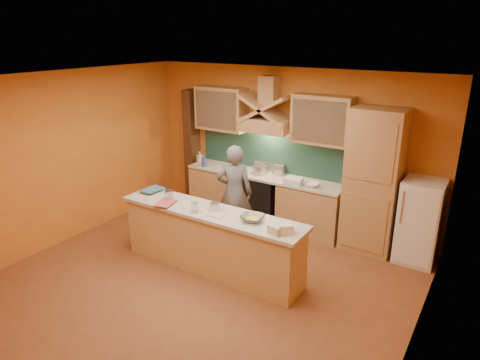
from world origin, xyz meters
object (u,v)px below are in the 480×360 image
Objects in this scene: kitchen_scale at (215,207)px; fridge at (420,222)px; mixing_bowl at (253,218)px; person at (234,193)px; stove at (263,199)px.

fridge is at bearing 48.96° from kitchen_scale.
fridge is 2.63m from mixing_bowl.
person is 5.20× the size of mixing_bowl.
person is 1.09m from kitchen_scale.
stove is 0.69× the size of fridge.
stove is 2.71m from fridge.
fridge is 4.12× the size of mixing_bowl.
fridge is at bearing 172.55° from person.
stove is at bearing 180.00° from fridge.
fridge is 3.10m from kitchen_scale.
fridge is 2.91m from person.
mixing_bowl is at bearing 108.73° from person.
stove is 2.14m from mixing_bowl.
kitchen_scale is at bearing 83.66° from person.
kitchen_scale is (0.25, -1.87, 0.54)m from stove.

